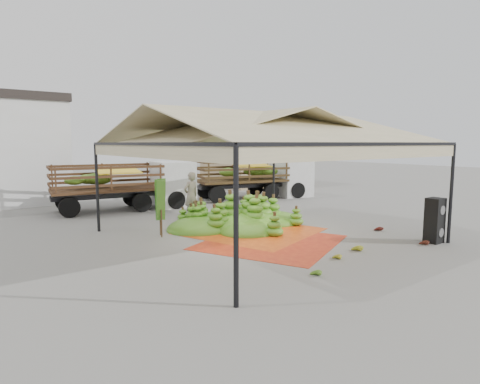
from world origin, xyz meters
TOP-DOWN VIEW (x-y plane):
  - ground at (0.00, 0.00)m, footprint 90.00×90.00m
  - canopy_tent at (0.00, 0.00)m, footprint 8.10×8.10m
  - building_tan at (10.00, 13.00)m, footprint 6.30×5.30m
  - tarp_left at (-0.27, -0.71)m, footprint 5.13×5.04m
  - tarp_right at (0.18, 0.86)m, footprint 4.92×5.04m
  - banana_heap at (0.49, 1.83)m, footprint 5.75×4.83m
  - hand_yellow_a at (-0.14, -3.11)m, footprint 0.48×0.42m
  - hand_yellow_b at (0.92, -2.95)m, footprint 0.53×0.45m
  - hand_red_a at (3.10, -3.70)m, footprint 0.52×0.46m
  - hand_red_b at (3.70, -1.77)m, footprint 0.50×0.44m
  - hand_green at (-1.56, -3.70)m, footprint 0.42×0.35m
  - hanging_bunches at (-0.50, -1.57)m, footprint 3.24×0.24m
  - speaker_stack at (3.70, -3.70)m, footprint 0.50×0.43m
  - banana_leaves at (-2.39, 2.07)m, footprint 0.96×1.36m
  - vendor at (-0.31, 4.07)m, footprint 0.76×0.57m
  - truck_left at (-1.33, 7.80)m, footprint 6.44×2.99m
  - truck_right at (5.79, 7.27)m, footprint 6.75×3.59m

SIDE VIEW (x-z plane):
  - ground at x=0.00m, z-range 0.00..0.00m
  - banana_leaves at x=-2.39m, z-range -1.85..1.85m
  - tarp_left at x=-0.27m, z-range 0.00..0.01m
  - tarp_right at x=0.18m, z-range 0.00..0.01m
  - hand_yellow_a at x=-0.14m, z-range 0.00..0.19m
  - hand_green at x=-1.56m, z-range 0.00..0.19m
  - hand_red_b at x=3.70m, z-range 0.00..0.20m
  - hand_red_a at x=3.10m, z-range 0.00..0.20m
  - hand_yellow_b at x=0.92m, z-range 0.00..0.23m
  - banana_heap at x=0.49m, z-range 0.00..1.17m
  - speaker_stack at x=3.70m, z-range 0.00..1.37m
  - vendor at x=-0.31m, z-range 0.00..1.88m
  - truck_left at x=-1.33m, z-range 0.25..2.38m
  - truck_right at x=5.79m, z-range 0.26..2.46m
  - building_tan at x=10.00m, z-range 0.02..4.12m
  - hanging_bunches at x=-0.50m, z-range 2.52..2.72m
  - canopy_tent at x=0.00m, z-range 1.30..5.30m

